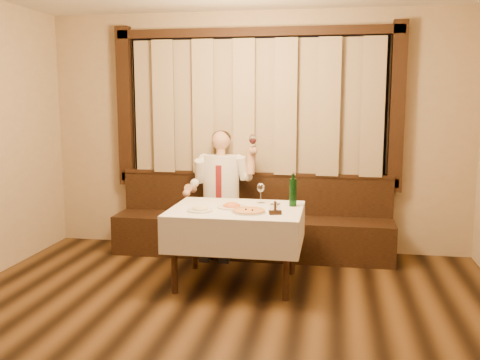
% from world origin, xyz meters
% --- Properties ---
extents(room, '(5.01, 6.01, 2.81)m').
position_xyz_m(room, '(-0.00, 0.97, 1.50)').
color(room, black).
rests_on(room, ground).
extents(banquette, '(3.20, 0.61, 0.94)m').
position_xyz_m(banquette, '(0.00, 2.72, 0.31)').
color(banquette, black).
rests_on(banquette, ground).
extents(dining_table, '(1.27, 0.97, 0.76)m').
position_xyz_m(dining_table, '(0.00, 1.70, 0.65)').
color(dining_table, black).
rests_on(dining_table, ground).
extents(pizza, '(0.32, 0.32, 0.03)m').
position_xyz_m(pizza, '(0.15, 1.52, 0.77)').
color(pizza, white).
rests_on(pizza, dining_table).
extents(pasta_red, '(0.28, 0.28, 0.09)m').
position_xyz_m(pasta_red, '(-0.05, 1.70, 0.79)').
color(pasta_red, white).
rests_on(pasta_red, dining_table).
extents(pasta_cream, '(0.25, 0.25, 0.08)m').
position_xyz_m(pasta_cream, '(-0.31, 1.51, 0.79)').
color(pasta_cream, white).
rests_on(pasta_cream, dining_table).
extents(green_bottle, '(0.07, 0.07, 0.33)m').
position_xyz_m(green_bottle, '(0.53, 1.89, 0.90)').
color(green_bottle, '#0D3F13').
rests_on(green_bottle, dining_table).
extents(table_wine_glass, '(0.08, 0.08, 0.21)m').
position_xyz_m(table_wine_glass, '(0.20, 1.97, 0.91)').
color(table_wine_glass, white).
rests_on(table_wine_glass, dining_table).
extents(cruet_caddy, '(0.12, 0.09, 0.12)m').
position_xyz_m(cruet_caddy, '(0.40, 1.48, 0.80)').
color(cruet_caddy, black).
rests_on(cruet_caddy, dining_table).
extents(seated_man, '(0.80, 0.59, 1.44)m').
position_xyz_m(seated_man, '(-0.36, 2.63, 0.83)').
color(seated_man, black).
rests_on(seated_man, ground).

